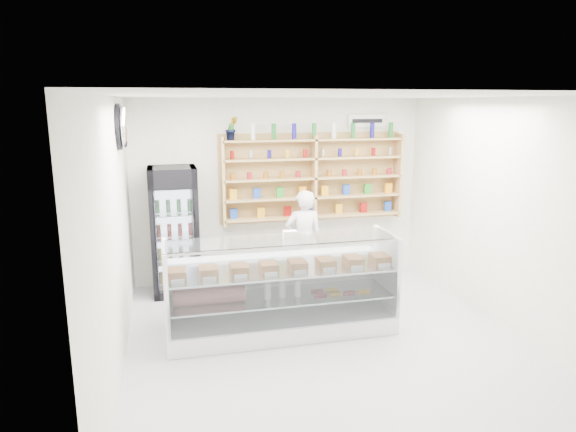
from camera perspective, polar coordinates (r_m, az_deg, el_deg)
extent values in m
plane|color=#BABBBF|center=(6.11, 4.41, -14.10)|extent=(5.00, 5.00, 0.00)
plane|color=white|center=(5.46, 4.91, 13.18)|extent=(5.00, 5.00, 0.00)
plane|color=beige|center=(7.99, -0.92, 2.90)|extent=(4.50, 0.00, 4.50)
plane|color=beige|center=(3.45, 17.84, -10.78)|extent=(4.50, 0.00, 4.50)
plane|color=beige|center=(5.38, -18.79, -2.49)|extent=(0.00, 5.00, 5.00)
plane|color=beige|center=(6.66, 23.37, -0.06)|extent=(0.00, 5.00, 5.00)
cube|color=white|center=(6.34, -0.70, -11.86)|extent=(2.72, 0.77, 0.23)
cube|color=white|center=(6.52, -1.40, -7.41)|extent=(2.72, 0.05, 0.57)
cube|color=silver|center=(6.21, -0.70, -8.93)|extent=(2.61, 0.68, 0.02)
cube|color=silver|center=(6.09, -0.71, -5.99)|extent=(2.67, 0.71, 0.02)
cube|color=silver|center=(5.79, 0.11, -8.01)|extent=(2.67, 0.11, 0.95)
cube|color=silver|center=(5.94, -0.63, -2.64)|extent=(2.67, 0.54, 0.01)
imported|color=silver|center=(7.51, 1.76, -2.77)|extent=(0.57, 0.39, 1.51)
cube|color=black|center=(7.55, -12.48, -1.65)|extent=(0.67, 0.65, 1.85)
cube|color=#28053C|center=(7.10, -12.74, 3.93)|extent=(0.65, 0.04, 0.26)
cube|color=silver|center=(7.26, -12.42, -2.88)|extent=(0.56, 0.02, 1.46)
cube|color=#AD7F51|center=(7.66, -7.26, 3.83)|extent=(0.04, 0.28, 1.33)
cube|color=#AD7F51|center=(7.93, 2.87, 4.21)|extent=(0.04, 0.28, 1.33)
cube|color=#AD7F51|center=(8.43, 12.07, 4.44)|extent=(0.04, 0.28, 1.33)
cube|color=#AD7F51|center=(8.04, 2.82, 0.04)|extent=(2.80, 0.28, 0.03)
cube|color=#AD7F51|center=(7.98, 2.84, 2.15)|extent=(2.80, 0.28, 0.03)
cube|color=#AD7F51|center=(7.93, 2.87, 4.28)|extent=(2.80, 0.28, 0.03)
cube|color=#AD7F51|center=(7.89, 2.89, 6.44)|extent=(2.80, 0.28, 0.03)
cube|color=#AD7F51|center=(7.87, 2.91, 8.46)|extent=(2.80, 0.28, 0.03)
imported|color=#1E6626|center=(7.60, -6.28, 9.67)|extent=(0.22, 0.20, 0.34)
ellipsoid|color=silver|center=(6.41, -17.81, 9.40)|extent=(0.15, 0.50, 0.50)
cube|color=white|center=(8.27, 8.77, 10.41)|extent=(0.62, 0.03, 0.20)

